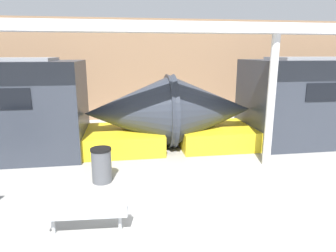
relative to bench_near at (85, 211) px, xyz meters
The scene contains 6 objects.
ground_plane 1.78m from the bench_near, 13.72° to the right, with size 60.00×60.00×0.00m, color #9E9B96.
station_wall 10.60m from the bench_near, 80.80° to the left, with size 56.00×0.20×5.00m, color #937051.
bench_near is the anchor object (origin of this frame).
trash_bin 2.39m from the bench_near, 86.22° to the left, with size 0.55×0.55×0.93m.
support_column_near 6.03m from the bench_near, 29.89° to the left, with size 0.24×0.24×3.86m, color silver.
canopy_beam 6.83m from the bench_near, 29.89° to the left, with size 28.00×0.60×0.28m, color #B7B7BC.
Camera 1 is at (-0.90, -4.81, 3.36)m, focal length 32.00 mm.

